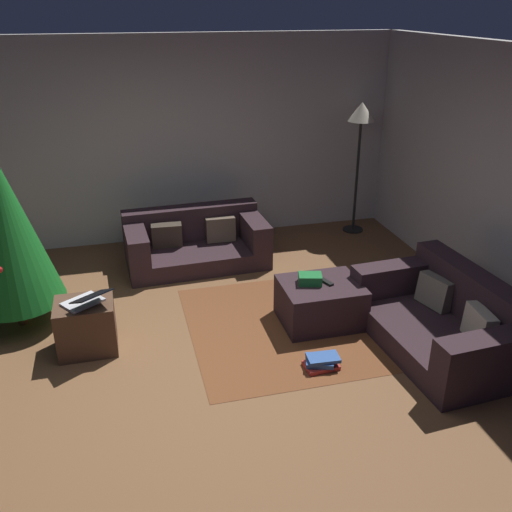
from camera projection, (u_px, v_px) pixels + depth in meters
name	position (u px, v px, depth m)	size (l,w,h in m)	color
ground_plane	(203.00, 368.00, 4.94)	(6.40, 6.40, 0.00)	brown
rear_partition	(158.00, 142.00, 7.16)	(6.40, 0.12, 2.60)	#BCB7B2
couch_left	(195.00, 242.00, 6.87)	(1.70, 0.95, 0.64)	#2D1E23
couch_right	(447.00, 320.00, 5.17)	(1.09, 1.70, 0.69)	#2D1E23
ottoman	(320.00, 303.00, 5.58)	(0.78, 0.64, 0.42)	#2D1E23
gift_box	(310.00, 279.00, 5.48)	(0.22, 0.17, 0.10)	#19662D
tv_remote	(327.00, 282.00, 5.50)	(0.05, 0.16, 0.02)	black
christmas_tree	(4.00, 227.00, 5.21)	(0.91, 0.91, 1.88)	brown
side_table	(86.00, 326.00, 5.12)	(0.52, 0.44, 0.48)	#4C3323
laptop	(86.00, 300.00, 4.96)	(0.49, 0.51, 0.18)	silver
book_stack	(321.00, 362.00, 4.93)	(0.32, 0.26, 0.12)	#B7332D
corner_lamp	(361.00, 122.00, 7.28)	(0.36, 0.36, 1.76)	black
area_rug	(319.00, 321.00, 5.66)	(2.60, 2.00, 0.01)	brown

